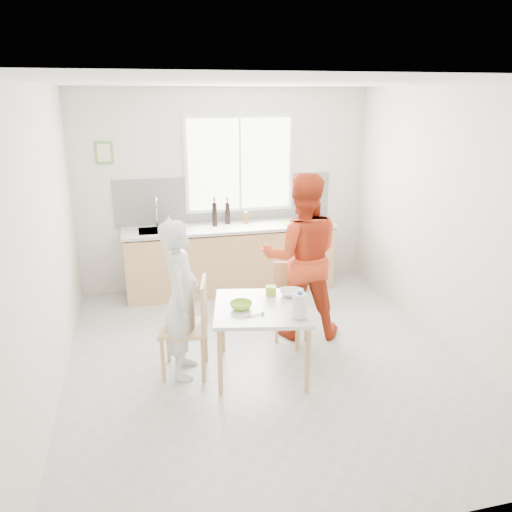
{
  "coord_description": "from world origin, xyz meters",
  "views": [
    {
      "loc": [
        -1.21,
        -4.43,
        2.61
      ],
      "look_at": [
        -0.07,
        0.2,
        1.05
      ],
      "focal_mm": 35.0,
      "sensor_mm": 36.0,
      "label": 1
    }
  ],
  "objects_px": {
    "dining_table": "(262,313)",
    "bowl_green": "(241,305)",
    "chair_far": "(290,296)",
    "person_white": "(182,299)",
    "chair_left": "(191,323)",
    "bowl_white": "(291,293)",
    "milk_jug": "(300,305)",
    "person_red": "(301,257)",
    "wine_bottle_a": "(215,214)",
    "wine_bottle_b": "(227,213)"
  },
  "relations": [
    {
      "from": "person_white",
      "to": "wine_bottle_b",
      "type": "relative_size",
      "value": 5.13
    },
    {
      "from": "person_white",
      "to": "milk_jug",
      "type": "distance_m",
      "value": 1.12
    },
    {
      "from": "person_red",
      "to": "bowl_green",
      "type": "distance_m",
      "value": 1.09
    },
    {
      "from": "dining_table",
      "to": "milk_jug",
      "type": "bearing_deg",
      "value": -52.62
    },
    {
      "from": "milk_jug",
      "to": "bowl_green",
      "type": "bearing_deg",
      "value": 156.35
    },
    {
      "from": "bowl_green",
      "to": "chair_far",
      "type": "bearing_deg",
      "value": 45.63
    },
    {
      "from": "chair_far",
      "to": "wine_bottle_b",
      "type": "height_order",
      "value": "wine_bottle_b"
    },
    {
      "from": "bowl_green",
      "to": "wine_bottle_a",
      "type": "bearing_deg",
      "value": 86.87
    },
    {
      "from": "dining_table",
      "to": "wine_bottle_b",
      "type": "xyz_separation_m",
      "value": [
        0.1,
        2.29,
        0.45
      ]
    },
    {
      "from": "chair_left",
      "to": "bowl_green",
      "type": "relative_size",
      "value": 4.57
    },
    {
      "from": "milk_jug",
      "to": "wine_bottle_a",
      "type": "xyz_separation_m",
      "value": [
        -0.34,
        2.56,
        0.26
      ]
    },
    {
      "from": "chair_far",
      "to": "bowl_green",
      "type": "height_order",
      "value": "chair_far"
    },
    {
      "from": "bowl_green",
      "to": "bowl_white",
      "type": "relative_size",
      "value": 0.91
    },
    {
      "from": "chair_far",
      "to": "bowl_white",
      "type": "bearing_deg",
      "value": -95.09
    },
    {
      "from": "person_white",
      "to": "wine_bottle_b",
      "type": "bearing_deg",
      "value": -9.81
    },
    {
      "from": "dining_table",
      "to": "bowl_green",
      "type": "xyz_separation_m",
      "value": [
        -0.21,
        -0.01,
        0.1
      ]
    },
    {
      "from": "milk_jug",
      "to": "wine_bottle_b",
      "type": "xyz_separation_m",
      "value": [
        -0.16,
        2.63,
        0.25
      ]
    },
    {
      "from": "chair_left",
      "to": "chair_far",
      "type": "bearing_deg",
      "value": 128.3
    },
    {
      "from": "chair_far",
      "to": "bowl_green",
      "type": "xyz_separation_m",
      "value": [
        -0.71,
        -0.73,
        0.27
      ]
    },
    {
      "from": "wine_bottle_b",
      "to": "dining_table",
      "type": "bearing_deg",
      "value": -92.6
    },
    {
      "from": "person_white",
      "to": "milk_jug",
      "type": "relative_size",
      "value": 6.47
    },
    {
      "from": "dining_table",
      "to": "bowl_white",
      "type": "bearing_deg",
      "value": 27.99
    },
    {
      "from": "person_white",
      "to": "wine_bottle_a",
      "type": "bearing_deg",
      "value": -5.84
    },
    {
      "from": "milk_jug",
      "to": "dining_table",
      "type": "bearing_deg",
      "value": 139.2
    },
    {
      "from": "chair_left",
      "to": "wine_bottle_a",
      "type": "height_order",
      "value": "wine_bottle_a"
    },
    {
      "from": "bowl_green",
      "to": "person_white",
      "type": "bearing_deg",
      "value": 163.06
    },
    {
      "from": "person_red",
      "to": "bowl_white",
      "type": "height_order",
      "value": "person_red"
    },
    {
      "from": "chair_far",
      "to": "person_red",
      "type": "distance_m",
      "value": 0.48
    },
    {
      "from": "dining_table",
      "to": "wine_bottle_b",
      "type": "height_order",
      "value": "wine_bottle_b"
    },
    {
      "from": "chair_far",
      "to": "person_red",
      "type": "xyz_separation_m",
      "value": [
        0.11,
        -0.04,
        0.47
      ]
    },
    {
      "from": "person_red",
      "to": "chair_far",
      "type": "bearing_deg",
      "value": -7.04
    },
    {
      "from": "bowl_green",
      "to": "wine_bottle_b",
      "type": "bearing_deg",
      "value": 82.32
    },
    {
      "from": "chair_far",
      "to": "milk_jug",
      "type": "height_order",
      "value": "milk_jug"
    },
    {
      "from": "dining_table",
      "to": "bowl_green",
      "type": "relative_size",
      "value": 5.07
    },
    {
      "from": "bowl_green",
      "to": "dining_table",
      "type": "bearing_deg",
      "value": 2.22
    },
    {
      "from": "bowl_white",
      "to": "milk_jug",
      "type": "bearing_deg",
      "value": -99.27
    },
    {
      "from": "bowl_green",
      "to": "person_red",
      "type": "bearing_deg",
      "value": 40.05
    },
    {
      "from": "chair_left",
      "to": "bowl_green",
      "type": "height_order",
      "value": "chair_left"
    },
    {
      "from": "milk_jug",
      "to": "bowl_white",
      "type": "bearing_deg",
      "value": 92.55
    },
    {
      "from": "chair_left",
      "to": "person_white",
      "type": "xyz_separation_m",
      "value": [
        -0.08,
        0.02,
        0.24
      ]
    },
    {
      "from": "dining_table",
      "to": "chair_left",
      "type": "relative_size",
      "value": 1.11
    },
    {
      "from": "person_white",
      "to": "wine_bottle_a",
      "type": "relative_size",
      "value": 4.81
    },
    {
      "from": "chair_far",
      "to": "dining_table",
      "type": "bearing_deg",
      "value": -113.32
    },
    {
      "from": "chair_left",
      "to": "person_red",
      "type": "bearing_deg",
      "value": 124.91
    },
    {
      "from": "person_red",
      "to": "bowl_white",
      "type": "xyz_separation_m",
      "value": [
        -0.27,
        -0.5,
        -0.2
      ]
    },
    {
      "from": "chair_far",
      "to": "person_white",
      "type": "distance_m",
      "value": 1.41
    },
    {
      "from": "dining_table",
      "to": "bowl_green",
      "type": "distance_m",
      "value": 0.23
    },
    {
      "from": "bowl_white",
      "to": "bowl_green",
      "type": "bearing_deg",
      "value": -160.86
    },
    {
      "from": "chair_far",
      "to": "wine_bottle_a",
      "type": "height_order",
      "value": "wine_bottle_a"
    },
    {
      "from": "dining_table",
      "to": "person_red",
      "type": "distance_m",
      "value": 0.97
    }
  ]
}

